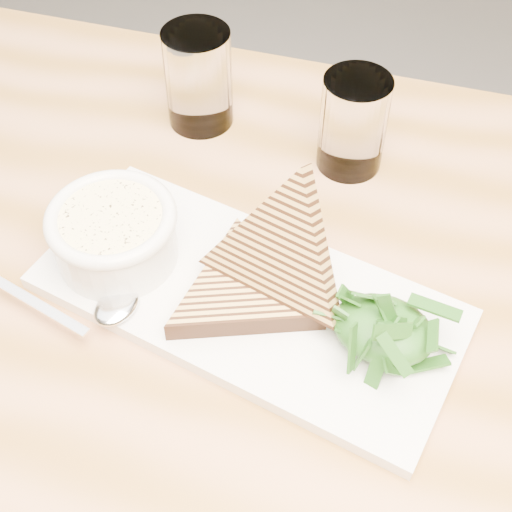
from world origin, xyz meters
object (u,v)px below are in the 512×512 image
at_px(table_top, 181,284).
at_px(glass_near, 199,78).
at_px(platter, 248,299).
at_px(soup_bowl, 115,239).
at_px(glass_far, 353,124).

xyz_separation_m(table_top, glass_near, (-0.09, 0.22, 0.08)).
xyz_separation_m(platter, soup_bowl, (-0.14, -0.01, 0.03)).
height_order(table_top, glass_near, glass_near).
bearing_deg(platter, soup_bowl, -176.66).
height_order(platter, glass_far, glass_far).
bearing_deg(soup_bowl, platter, 3.34).
xyz_separation_m(table_top, soup_bowl, (-0.06, -0.02, 0.06)).
xyz_separation_m(platter, glass_far, (0.02, 0.23, 0.05)).
xyz_separation_m(glass_near, glass_far, (0.19, 0.00, -0.00)).
height_order(glass_near, glass_far, glass_near).
distance_m(table_top, soup_bowl, 0.08).
height_order(table_top, platter, platter).
bearing_deg(glass_far, platter, -95.41).
relative_size(table_top, platter, 2.87).
relative_size(table_top, glass_near, 9.75).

